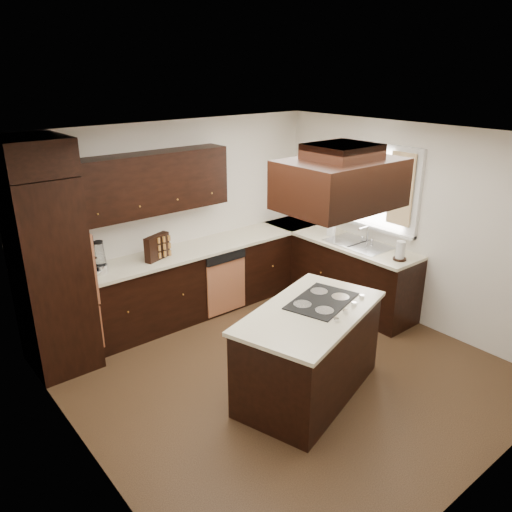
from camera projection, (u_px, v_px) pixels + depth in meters
name	position (u px, v px, depth m)	size (l,w,h in m)	color
floor	(284.00, 373.00, 5.42)	(4.20, 4.20, 0.02)	brown
ceiling	(289.00, 137.00, 4.52)	(4.20, 4.20, 0.02)	silver
wall_back	(177.00, 219.00, 6.50)	(4.20, 0.02, 2.50)	silver
wall_front	(493.00, 354.00, 3.45)	(4.20, 0.02, 2.50)	silver
wall_left	(78.00, 333.00, 3.72)	(0.02, 4.20, 2.50)	silver
wall_right	(411.00, 225.00, 6.22)	(0.02, 4.20, 2.50)	silver
oven_column	(51.00, 275.00, 5.22)	(0.65, 0.75, 2.12)	black
wall_oven_face	(83.00, 262.00, 5.41)	(0.05, 0.62, 0.78)	#B56A45
base_cabinets_back	(195.00, 282.00, 6.58)	(2.93, 0.60, 0.88)	black
base_cabinets_right	(336.00, 270.00, 6.98)	(0.60, 2.40, 0.88)	black
countertop_back	(194.00, 250.00, 6.41)	(2.93, 0.63, 0.04)	beige
countertop_right	(337.00, 239.00, 6.81)	(0.63, 2.40, 0.04)	beige
upper_cabinets	(150.00, 183.00, 5.91)	(2.00, 0.34, 0.72)	black
dishwasher_front	(226.00, 287.00, 6.56)	(0.60, 0.05, 0.72)	#B56A45
window_frame	(376.00, 187.00, 6.45)	(0.06, 1.32, 1.12)	silver
window_pane	(377.00, 186.00, 6.47)	(0.00, 1.20, 1.00)	white
curtain_left	(401.00, 189.00, 6.10)	(0.02, 0.34, 0.90)	#FFF0C4
curtain_right	(348.00, 178.00, 6.70)	(0.02, 0.34, 0.90)	#FFF0C4
sink_rim	(358.00, 244.00, 6.55)	(0.52, 0.84, 0.01)	silver
island	(309.00, 354.00, 4.95)	(1.55, 0.85, 0.88)	black
island_top	(311.00, 312.00, 4.78)	(1.61, 0.90, 0.04)	beige
cooktop	(322.00, 301.00, 4.96)	(0.74, 0.49, 0.01)	black
range_hood	(340.00, 184.00, 4.31)	(1.05, 0.72, 0.42)	black
hood_duct	(342.00, 152.00, 4.21)	(0.55, 0.50, 0.13)	black
blender_base	(101.00, 269.00, 5.62)	(0.15, 0.15, 0.10)	silver
blender_pitcher	(100.00, 254.00, 5.56)	(0.13, 0.13, 0.26)	silver
spice_rack	(157.00, 247.00, 6.00)	(0.36, 0.09, 0.30)	black
mixing_bowl	(89.00, 273.00, 5.55)	(0.27, 0.27, 0.07)	silver
soap_bottle	(331.00, 228.00, 6.85)	(0.09, 0.10, 0.21)	silver
paper_towel	(400.00, 251.00, 5.98)	(0.11, 0.11, 0.24)	silver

